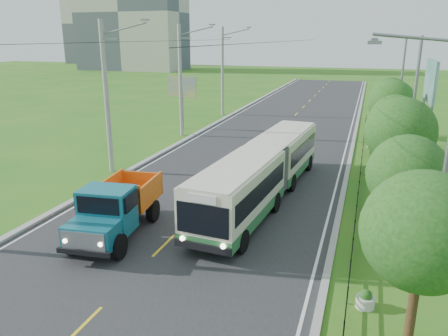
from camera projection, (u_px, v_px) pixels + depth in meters
The scene contains 30 objects.
ground at pixel (164, 246), 19.45m from camera, with size 240.00×240.00×0.00m, color #276A19.
road at pixel (266, 144), 37.62m from camera, with size 14.00×120.00×0.02m, color #28282B.
curb_left at pixel (189, 138), 39.76m from camera, with size 0.40×120.00×0.15m, color #9E9E99.
curb_right at pixel (352, 150), 35.45m from camera, with size 0.30×120.00×0.10m, color #9E9E99.
edge_line_left at pixel (194, 139), 39.61m from camera, with size 0.12×120.00×0.00m, color silver.
edge_line_right at pixel (345, 150), 35.61m from camera, with size 0.12×120.00×0.00m, color silver.
centre_dash at pixel (164, 245), 19.44m from camera, with size 0.12×2.20×0.00m, color yellow.
railing_right at pixel (361, 169), 29.67m from camera, with size 0.04×40.00×0.60m, color black.
pole_near at pixel (107, 97), 28.64m from camera, with size 3.51×0.32×10.00m.
pole_mid at pixel (181, 81), 39.54m from camera, with size 3.51×0.32×10.00m.
pole_far at pixel (223, 71), 50.44m from camera, with size 3.51×0.32×10.00m.
tree_front at pixel (424, 236), 11.90m from camera, with size 3.36×3.41×5.60m.
tree_second at pixel (408, 178), 17.41m from camera, with size 3.18×3.26×5.30m.
tree_third at pixel (401, 136), 22.72m from camera, with size 3.60×3.62×6.00m.
tree_fourth at pixel (395, 122), 28.29m from camera, with size 3.24×3.31×5.40m.
tree_fifth at pixel (392, 105), 33.67m from camera, with size 3.48×3.52×5.80m.
tree_back at pixel (390, 98), 39.17m from camera, with size 3.30×3.36×5.50m.
streetlight_near at pixel (442, 160), 14.82m from camera, with size 3.02×0.20×9.07m.
streetlight_mid at pixel (411, 103), 27.54m from camera, with size 3.02×0.20×9.07m.
streetlight_far at pixel (400, 82), 40.27m from camera, with size 3.02×0.20×9.07m.
planter_front at pixel (365, 300), 14.96m from camera, with size 0.64×0.64×0.67m.
planter_near at pixel (368, 214), 22.23m from camera, with size 0.64×0.64×0.67m.
planter_mid at pixel (370, 170), 29.50m from camera, with size 0.64×0.64×0.67m.
planter_far at pixel (371, 143), 36.77m from camera, with size 0.64×0.64×0.67m.
billboard_left at pixel (182, 90), 42.99m from camera, with size 3.00×0.20×5.20m.
billboard_right at pixel (430, 87), 32.37m from camera, with size 0.24×6.00×7.30m.
apartment_near at pixel (132, 13), 117.97m from camera, with size 28.00×14.00×30.00m, color #B7B2A3.
apartment_far at pixel (104, 24), 148.79m from camera, with size 24.00×14.00×26.00m, color #B7B2A3.
bus at pixel (263, 169), 24.43m from camera, with size 3.81×16.00×3.06m.
dump_truck at pixel (116, 206), 20.10m from camera, with size 3.01×6.40×2.60m.
Camera 1 is at (8.08, -15.87, 8.95)m, focal length 35.00 mm.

